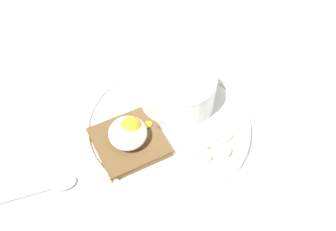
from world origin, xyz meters
The scene contains 11 objects.
ground_plane centered at (0.00, 0.00, 1.00)cm, with size 120.00×120.00×2.00cm, color beige.
plate centered at (0.00, 0.00, 2.80)cm, with size 25.33×25.33×1.60cm.
oatmeal_bowl centered at (-4.11, 2.03, 6.06)cm, with size 12.14×12.14×6.01cm.
toast_slice centered at (3.02, -6.16, 3.75)cm, with size 12.25×12.25×1.34cm.
poached_egg centered at (2.93, -6.03, 6.04)cm, with size 5.99×6.69×3.95cm.
banana_slice_front centered at (4.35, 5.02, 3.56)cm, with size 3.77×3.79×1.20cm.
banana_slice_left centered at (4.69, 2.10, 3.45)cm, with size 4.56×4.57×0.97cm.
banana_slice_back centered at (6.53, 6.55, 3.69)cm, with size 3.16×3.15×1.43cm.
banana_slice_right centered at (3.28, 7.57, 3.59)cm, with size 4.53×4.58×1.46cm.
banana_slice_inner centered at (6.92, 3.57, 3.50)cm, with size 4.11×4.11×1.05cm.
spoon centered at (8.11, -18.36, 2.40)cm, with size 3.73×12.24×0.80cm.
Camera 1 is at (35.10, -5.33, 47.73)cm, focal length 40.00 mm.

